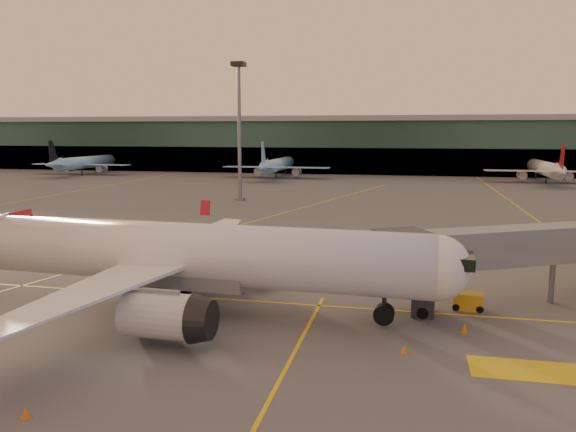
# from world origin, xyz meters

# --- Properties ---
(ground) EXTENTS (600.00, 600.00, 0.00)m
(ground) POSITION_xyz_m (0.00, 0.00, 0.00)
(ground) COLOR #4C4F54
(ground) RESTS_ON ground
(taxi_markings) EXTENTS (100.12, 173.00, 0.01)m
(taxi_markings) POSITION_xyz_m (-7.32, 44.49, 0.01)
(taxi_markings) COLOR yellow
(taxi_markings) RESTS_ON ground
(terminal) EXTENTS (400.00, 20.00, 17.60)m
(terminal) POSITION_xyz_m (0.00, 141.79, 8.76)
(terminal) COLOR #19382D
(terminal) RESTS_ON ground
(mast_west_near) EXTENTS (2.40, 2.40, 25.60)m
(mast_west_near) POSITION_xyz_m (-20.00, 66.00, 14.86)
(mast_west_near) COLOR slate
(mast_west_near) RESTS_ON ground
(distant_aircraft_row) EXTENTS (225.00, 34.00, 13.00)m
(distant_aircraft_row) POSITION_xyz_m (-53.75, 118.00, 0.00)
(distant_aircraft_row) COLOR #8BC5E9
(distant_aircraft_row) RESTS_ON ground
(main_airplane) EXTENTS (42.27, 38.03, 12.76)m
(main_airplane) POSITION_xyz_m (-5.16, 1.66, 4.15)
(main_airplane) COLOR white
(main_airplane) RESTS_ON ground
(jet_bridge) EXTENTS (27.42, 16.64, 6.18)m
(jet_bridge) POSITION_xyz_m (23.67, 10.43, 4.37)
(jet_bridge) COLOR slate
(jet_bridge) RESTS_ON ground
(catering_truck) EXTENTS (5.19, 2.55, 3.93)m
(catering_truck) POSITION_xyz_m (-7.57, 11.31, 2.24)
(catering_truck) COLOR #AC1824
(catering_truck) RESTS_ON ground
(gpu_cart) EXTENTS (2.25, 1.48, 1.25)m
(gpu_cart) POSITION_xyz_m (15.91, 6.42, 0.61)
(gpu_cart) COLOR gold
(gpu_cart) RESTS_ON ground
(cone_nose) EXTENTS (0.50, 0.50, 0.64)m
(cone_nose) POSITION_xyz_m (15.23, 1.39, 0.31)
(cone_nose) COLOR orange
(cone_nose) RESTS_ON ground
(cone_wing_right) EXTENTS (0.45, 0.45, 0.58)m
(cone_wing_right) POSITION_xyz_m (-5.55, -14.49, 0.28)
(cone_wing_right) COLOR orange
(cone_wing_right) RESTS_ON ground
(cone_wing_left) EXTENTS (0.50, 0.50, 0.63)m
(cone_wing_left) POSITION_xyz_m (-4.97, 20.05, 0.30)
(cone_wing_left) COLOR orange
(cone_wing_left) RESTS_ON ground
(cone_fwd) EXTENTS (0.42, 0.42, 0.53)m
(cone_fwd) POSITION_xyz_m (11.44, -2.98, 0.25)
(cone_fwd) COLOR orange
(cone_fwd) RESTS_ON ground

